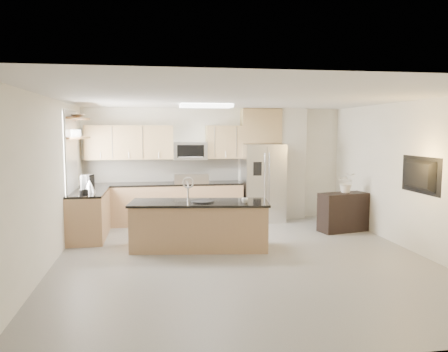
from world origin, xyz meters
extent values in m
plane|color=gray|center=(0.00, 0.00, 0.00)|extent=(6.50, 6.50, 0.00)
cube|color=silver|center=(0.00, 0.00, 2.60)|extent=(6.00, 6.50, 0.02)
cube|color=white|center=(0.00, 3.25, 1.30)|extent=(6.00, 0.02, 2.60)
cube|color=white|center=(0.00, -3.25, 1.30)|extent=(6.00, 0.02, 2.60)
cube|color=white|center=(-3.00, 0.00, 1.30)|extent=(0.02, 6.50, 2.60)
cube|color=white|center=(3.00, 0.00, 1.30)|extent=(0.02, 6.50, 2.60)
cube|color=tan|center=(-1.23, 2.92, 0.44)|extent=(3.55, 0.65, 0.88)
cube|color=black|center=(-1.23, 2.92, 0.90)|extent=(3.55, 0.66, 0.04)
cube|color=silver|center=(-1.23, 3.24, 1.18)|extent=(3.55, 0.02, 0.52)
cube|color=tan|center=(-2.67, 1.85, 0.44)|extent=(0.65, 1.50, 0.88)
cube|color=black|center=(-2.67, 1.85, 0.90)|extent=(0.66, 1.50, 0.04)
cube|color=black|center=(-0.60, 2.92, 0.45)|extent=(0.76, 0.64, 0.90)
cube|color=black|center=(-0.60, 2.92, 0.92)|extent=(0.76, 0.62, 0.03)
cube|color=silver|center=(-0.60, 2.62, 1.03)|extent=(0.76, 0.04, 0.22)
cube|color=tan|center=(-1.94, 3.08, 1.83)|extent=(1.92, 0.33, 0.75)
cube|color=tan|center=(0.19, 3.08, 1.83)|extent=(0.82, 0.33, 0.75)
cube|color=silver|center=(-0.60, 3.05, 1.63)|extent=(0.76, 0.40, 0.40)
cube|color=black|center=(-0.60, 2.85, 1.63)|extent=(0.60, 0.02, 0.28)
cube|color=silver|center=(1.06, 2.88, 0.89)|extent=(0.92, 0.75, 1.78)
cube|color=#97979A|center=(1.06, 2.50, 0.89)|extent=(0.02, 0.01, 1.69)
cube|color=black|center=(0.84, 2.48, 1.25)|extent=(0.18, 0.03, 0.30)
cube|color=beige|center=(1.82, 3.10, 1.30)|extent=(0.60, 0.30, 2.60)
cube|color=white|center=(-2.98, 1.85, 1.65)|extent=(0.03, 1.05, 1.55)
cube|color=silver|center=(-2.97, 1.85, 1.65)|extent=(0.03, 1.15, 1.65)
cube|color=olive|center=(-2.85, 1.95, 1.95)|extent=(0.30, 1.20, 0.04)
cube|color=olive|center=(-2.85, 1.95, 2.32)|extent=(0.30, 1.20, 0.04)
cube|color=white|center=(-0.40, 1.60, 2.56)|extent=(1.00, 0.50, 0.06)
cube|color=tan|center=(-0.63, 0.75, 0.40)|extent=(2.46, 1.14, 0.80)
cube|color=black|center=(-0.63, 0.75, 0.82)|extent=(2.52, 1.20, 0.04)
cube|color=black|center=(-0.81, 0.75, 0.81)|extent=(0.50, 0.36, 0.01)
cylinder|color=silver|center=(-0.81, 0.95, 1.01)|extent=(0.03, 0.03, 0.34)
torus|color=silver|center=(-0.81, 0.89, 1.16)|extent=(0.21, 0.03, 0.21)
cube|color=black|center=(2.45, 1.58, 0.40)|extent=(1.07, 0.63, 0.80)
imported|color=silver|center=(0.13, 0.46, 0.89)|extent=(0.15, 0.15, 0.09)
cylinder|color=black|center=(-0.58, 0.69, 0.85)|extent=(0.48, 0.48, 0.02)
cylinder|color=black|center=(-2.67, 1.31, 0.97)|extent=(0.15, 0.15, 0.11)
cylinder|color=silver|center=(-2.67, 1.31, 1.15)|extent=(0.12, 0.12, 0.25)
cone|color=silver|center=(-2.62, 1.69, 1.04)|extent=(0.22, 0.22, 0.25)
cylinder|color=black|center=(-2.62, 1.69, 1.18)|extent=(0.04, 0.04, 0.04)
cube|color=black|center=(-2.69, 2.01, 1.07)|extent=(0.23, 0.24, 0.31)
cylinder|color=silver|center=(-2.69, 1.96, 1.00)|extent=(0.10, 0.10, 0.11)
imported|color=silver|center=(-2.85, 1.99, 2.38)|extent=(0.38, 0.38, 0.08)
imported|color=white|center=(2.54, 1.65, 1.12)|extent=(0.70, 0.65, 0.62)
imported|color=black|center=(2.91, -0.20, 1.35)|extent=(0.14, 1.08, 0.62)
camera|label=1|loc=(-1.41, -6.84, 2.09)|focal=35.00mm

